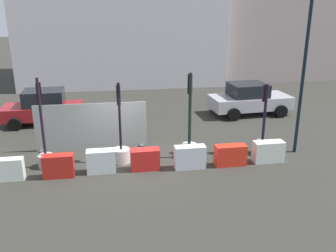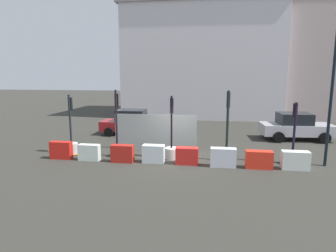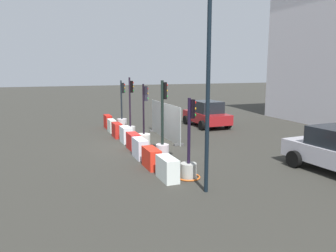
{
  "view_description": "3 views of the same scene",
  "coord_description": "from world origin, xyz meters",
  "px_view_note": "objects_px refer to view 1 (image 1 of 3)",
  "views": [
    {
      "loc": [
        -0.32,
        -12.96,
        5.69
      ],
      "look_at": [
        1.71,
        -0.05,
        1.35
      ],
      "focal_mm": 39.35,
      "sensor_mm": 36.0,
      "label": 1
    },
    {
      "loc": [
        1.91,
        -13.63,
        4.02
      ],
      "look_at": [
        -0.29,
        0.26,
        1.55
      ],
      "focal_mm": 31.22,
      "sensor_mm": 36.0,
      "label": 2
    },
    {
      "loc": [
        15.65,
        -4.68,
        3.81
      ],
      "look_at": [
        1.73,
        0.58,
        1.2
      ],
      "focal_mm": 35.19,
      "sensor_mm": 36.0,
      "label": 3
    }
  ],
  "objects_px": {
    "traffic_light_2": "(121,148)",
    "construction_barrier_3": "(101,161)",
    "construction_barrier_6": "(230,155)",
    "construction_barrier_7": "(268,152)",
    "traffic_light_1": "(45,149)",
    "construction_barrier_1": "(8,169)",
    "traffic_light_4": "(262,141)",
    "construction_barrier_5": "(190,157)",
    "car_red_compact": "(43,107)",
    "street_lamp_post": "(307,44)",
    "traffic_light_3": "(189,140)",
    "construction_barrier_4": "(145,159)",
    "car_silver_hatchback": "(249,99)",
    "construction_barrier_2": "(58,166)"
  },
  "relations": [
    {
      "from": "construction_barrier_2",
      "to": "construction_barrier_4",
      "type": "height_order",
      "value": "construction_barrier_2"
    },
    {
      "from": "traffic_light_4",
      "to": "construction_barrier_1",
      "type": "distance_m",
      "value": 9.44
    },
    {
      "from": "construction_barrier_5",
      "to": "car_red_compact",
      "type": "relative_size",
      "value": 0.29
    },
    {
      "from": "construction_barrier_6",
      "to": "car_red_compact",
      "type": "bearing_deg",
      "value": 140.31
    },
    {
      "from": "car_red_compact",
      "to": "street_lamp_post",
      "type": "relative_size",
      "value": 0.57
    },
    {
      "from": "construction_barrier_5",
      "to": "construction_barrier_6",
      "type": "bearing_deg",
      "value": 0.86
    },
    {
      "from": "traffic_light_1",
      "to": "construction_barrier_2",
      "type": "xyz_separation_m",
      "value": [
        0.56,
        -0.92,
        -0.28
      ]
    },
    {
      "from": "construction_barrier_6",
      "to": "construction_barrier_7",
      "type": "relative_size",
      "value": 1.0
    },
    {
      "from": "traffic_light_1",
      "to": "traffic_light_4",
      "type": "relative_size",
      "value": 1.17
    },
    {
      "from": "car_silver_hatchback",
      "to": "street_lamp_post",
      "type": "relative_size",
      "value": 0.64
    },
    {
      "from": "construction_barrier_3",
      "to": "construction_barrier_6",
      "type": "bearing_deg",
      "value": -1.46
    },
    {
      "from": "construction_barrier_4",
      "to": "construction_barrier_5",
      "type": "bearing_deg",
      "value": -4.81
    },
    {
      "from": "traffic_light_1",
      "to": "construction_barrier_7",
      "type": "relative_size",
      "value": 2.89
    },
    {
      "from": "construction_barrier_5",
      "to": "construction_barrier_7",
      "type": "xyz_separation_m",
      "value": [
        3.05,
        0.11,
        -0.02
      ]
    },
    {
      "from": "construction_barrier_4",
      "to": "traffic_light_4",
      "type": "bearing_deg",
      "value": 9.05
    },
    {
      "from": "construction_barrier_3",
      "to": "construction_barrier_7",
      "type": "relative_size",
      "value": 0.88
    },
    {
      "from": "construction_barrier_1",
      "to": "street_lamp_post",
      "type": "xyz_separation_m",
      "value": [
        10.79,
        0.83,
        3.91
      ]
    },
    {
      "from": "construction_barrier_1",
      "to": "construction_barrier_7",
      "type": "distance_m",
      "value": 9.32
    },
    {
      "from": "traffic_light_1",
      "to": "construction_barrier_5",
      "type": "height_order",
      "value": "traffic_light_1"
    },
    {
      "from": "construction_barrier_3",
      "to": "construction_barrier_4",
      "type": "distance_m",
      "value": 1.56
    },
    {
      "from": "construction_barrier_7",
      "to": "car_silver_hatchback",
      "type": "bearing_deg",
      "value": 75.76
    },
    {
      "from": "traffic_light_2",
      "to": "street_lamp_post",
      "type": "distance_m",
      "value": 7.9
    },
    {
      "from": "construction_barrier_1",
      "to": "construction_barrier_5",
      "type": "distance_m",
      "value": 6.27
    },
    {
      "from": "construction_barrier_1",
      "to": "construction_barrier_2",
      "type": "relative_size",
      "value": 0.97
    },
    {
      "from": "construction_barrier_1",
      "to": "traffic_light_2",
      "type": "bearing_deg",
      "value": 13.16
    },
    {
      "from": "traffic_light_1",
      "to": "construction_barrier_6",
      "type": "bearing_deg",
      "value": -7.49
    },
    {
      "from": "traffic_light_1",
      "to": "traffic_light_2",
      "type": "bearing_deg",
      "value": 0.15
    },
    {
      "from": "traffic_light_2",
      "to": "construction_barrier_1",
      "type": "bearing_deg",
      "value": -166.84
    },
    {
      "from": "traffic_light_4",
      "to": "construction_barrier_3",
      "type": "relative_size",
      "value": 2.8
    },
    {
      "from": "traffic_light_3",
      "to": "construction_barrier_4",
      "type": "xyz_separation_m",
      "value": [
        -1.79,
        -0.83,
        -0.35
      ]
    },
    {
      "from": "construction_barrier_4",
      "to": "car_red_compact",
      "type": "xyz_separation_m",
      "value": [
        -4.46,
        6.2,
        0.44
      ]
    },
    {
      "from": "construction_barrier_6",
      "to": "construction_barrier_7",
      "type": "distance_m",
      "value": 1.52
    },
    {
      "from": "traffic_light_1",
      "to": "street_lamp_post",
      "type": "distance_m",
      "value": 10.35
    },
    {
      "from": "car_red_compact",
      "to": "street_lamp_post",
      "type": "bearing_deg",
      "value": -27.38
    },
    {
      "from": "traffic_light_1",
      "to": "construction_barrier_1",
      "type": "distance_m",
      "value": 1.44
    },
    {
      "from": "traffic_light_4",
      "to": "construction_barrier_7",
      "type": "xyz_separation_m",
      "value": [
        -0.07,
        -0.78,
        -0.14
      ]
    },
    {
      "from": "traffic_light_4",
      "to": "construction_barrier_1",
      "type": "relative_size",
      "value": 2.79
    },
    {
      "from": "traffic_light_2",
      "to": "construction_barrier_3",
      "type": "xyz_separation_m",
      "value": [
        -0.73,
        -0.77,
        -0.14
      ]
    },
    {
      "from": "construction_barrier_5",
      "to": "car_red_compact",
      "type": "height_order",
      "value": "car_red_compact"
    },
    {
      "from": "construction_barrier_7",
      "to": "street_lamp_post",
      "type": "bearing_deg",
      "value": 26.74
    },
    {
      "from": "street_lamp_post",
      "to": "car_red_compact",
      "type": "bearing_deg",
      "value": 152.62
    },
    {
      "from": "construction_barrier_5",
      "to": "traffic_light_4",
      "type": "bearing_deg",
      "value": 15.9
    },
    {
      "from": "traffic_light_4",
      "to": "construction_barrier_3",
      "type": "bearing_deg",
      "value": -173.23
    },
    {
      "from": "traffic_light_1",
      "to": "car_red_compact",
      "type": "distance_m",
      "value": 5.5
    },
    {
      "from": "construction_barrier_6",
      "to": "construction_barrier_2",
      "type": "bearing_deg",
      "value": -179.67
    },
    {
      "from": "construction_barrier_1",
      "to": "construction_barrier_4",
      "type": "distance_m",
      "value": 4.66
    },
    {
      "from": "traffic_light_1",
      "to": "construction_barrier_3",
      "type": "xyz_separation_m",
      "value": [
        2.01,
        -0.76,
        -0.27
      ]
    },
    {
      "from": "construction_barrier_1",
      "to": "construction_barrier_6",
      "type": "xyz_separation_m",
      "value": [
        7.81,
        0.01,
        0.0
      ]
    },
    {
      "from": "construction_barrier_4",
      "to": "car_silver_hatchback",
      "type": "xyz_separation_m",
      "value": [
        6.25,
        6.22,
        0.44
      ]
    },
    {
      "from": "construction_barrier_2",
      "to": "construction_barrier_3",
      "type": "distance_m",
      "value": 1.46
    }
  ]
}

